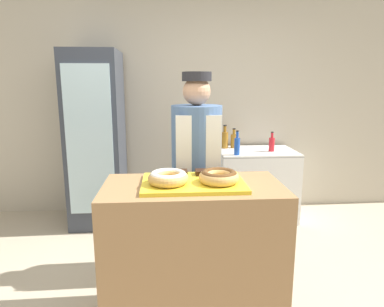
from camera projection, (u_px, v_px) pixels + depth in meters
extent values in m
cube|color=#BCB29E|center=(180.00, 101.00, 4.14)|extent=(8.00, 0.06, 2.70)
cube|color=#997047|center=(193.00, 254.00, 2.24)|extent=(1.13, 0.59, 0.94)
cube|color=yellow|center=(193.00, 183.00, 2.14)|extent=(0.64, 0.45, 0.02)
torus|color=tan|center=(168.00, 178.00, 2.08)|extent=(0.25, 0.25, 0.07)
torus|color=white|center=(168.00, 175.00, 2.07)|extent=(0.22, 0.22, 0.04)
torus|color=tan|center=(219.00, 177.00, 2.10)|extent=(0.25, 0.25, 0.07)
torus|color=brown|center=(219.00, 174.00, 2.09)|extent=(0.22, 0.22, 0.04)
cube|color=black|center=(180.00, 173.00, 2.28)|extent=(0.09, 0.09, 0.03)
cube|color=black|center=(202.00, 172.00, 2.29)|extent=(0.09, 0.09, 0.03)
cylinder|color=#4C4C51|center=(196.00, 226.00, 2.85)|extent=(0.29, 0.29, 0.80)
cylinder|color=#4C6B99|center=(197.00, 143.00, 2.71)|extent=(0.40, 0.40, 0.60)
cube|color=white|center=(198.00, 198.00, 2.61)|extent=(0.34, 0.02, 1.26)
sphere|color=tan|center=(197.00, 91.00, 2.63)|extent=(0.22, 0.22, 0.22)
cylinder|color=#232328|center=(197.00, 77.00, 2.60)|extent=(0.23, 0.23, 0.07)
cube|color=#333842|center=(97.00, 140.00, 3.77)|extent=(0.57, 0.66, 1.90)
cube|color=silver|center=(89.00, 141.00, 3.43)|extent=(0.46, 0.02, 1.52)
cube|color=white|center=(255.00, 184.00, 4.01)|extent=(0.87, 0.63, 0.80)
cube|color=gray|center=(257.00, 152.00, 3.94)|extent=(0.87, 0.63, 0.01)
cylinder|color=#99661E|center=(225.00, 140.00, 4.05)|extent=(0.08, 0.08, 0.19)
cylinder|color=#99661E|center=(225.00, 129.00, 4.02)|extent=(0.04, 0.04, 0.07)
cylinder|color=black|center=(225.00, 126.00, 4.01)|extent=(0.04, 0.04, 0.01)
cylinder|color=#99661E|center=(234.00, 141.00, 4.07)|extent=(0.08, 0.08, 0.16)
cylinder|color=#99661E|center=(234.00, 132.00, 4.05)|extent=(0.03, 0.03, 0.06)
cylinder|color=black|center=(234.00, 129.00, 4.04)|extent=(0.04, 0.04, 0.01)
cylinder|color=red|center=(272.00, 145.00, 3.87)|extent=(0.06, 0.06, 0.15)
cylinder|color=red|center=(272.00, 135.00, 3.85)|extent=(0.03, 0.03, 0.06)
cylinder|color=black|center=(272.00, 132.00, 3.84)|extent=(0.03, 0.03, 0.01)
cylinder|color=#1E4CB2|center=(237.00, 147.00, 3.67)|extent=(0.06, 0.06, 0.18)
cylinder|color=#1E4CB2|center=(237.00, 135.00, 3.64)|extent=(0.03, 0.03, 0.07)
cylinder|color=black|center=(237.00, 131.00, 3.63)|extent=(0.03, 0.03, 0.01)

